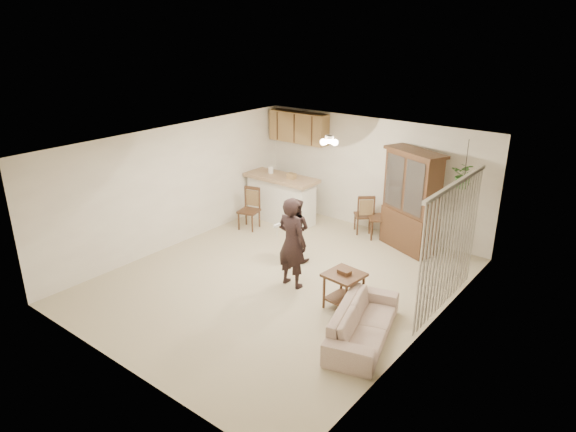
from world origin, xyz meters
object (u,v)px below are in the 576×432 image
Objects in this scene: sofa at (363,317)px; side_table at (344,290)px; china_hutch at (411,202)px; chair_bar at (249,217)px; adult at (292,238)px; chair_hutch_left at (379,225)px; child at (295,228)px; chair_hutch_right at (364,221)px.

sofa is 0.89m from side_table.
chair_bar is (-3.31, -1.22, -0.76)m from china_hutch.
chair_hutch_left is at bearing -90.87° from adult.
chair_bar is at bearing -98.13° from chair_hutch_left.
child reaches higher than chair_hutch_right.
adult is at bearing 54.10° from sofa.
side_table is (1.74, -0.97, -0.35)m from child.
adult reaches higher than side_table.
sofa is 2.07× the size of chair_hutch_right.
child is 1.95m from chair_bar.
child is (-2.43, 1.53, 0.31)m from sofa.
chair_hutch_left is 1.13× the size of chair_hutch_right.
chair_hutch_left is (-0.74, 0.15, -0.73)m from china_hutch.
side_table is 3.31m from chair_hutch_right.
chair_bar is at bearing -7.77° from chair_hutch_right.
child is at bearing 150.90° from side_table.
side_table is at bearing 34.88° from sofa.
chair_hutch_left is (2.56, 1.37, 0.02)m from chair_bar.
adult is (-1.84, 0.66, 0.53)m from sofa.
china_hutch is 1.06m from chair_hutch_left.
adult is at bearing 115.07° from child.
side_table is at bearing -63.23° from china_hutch.
china_hutch is at bearing -138.51° from child.
side_table is (-0.70, 0.56, -0.04)m from sofa.
side_table is at bearing -18.17° from chair_hutch_left.
chair_hutch_left is at bearing 9.00° from sofa.
adult reaches higher than chair_hutch_right.
chair_hutch_right is (0.36, 2.04, -0.42)m from child.
china_hutch is 2.92m from side_table.
sofa is 0.91× the size of china_hutch.
side_table is at bearing 177.71° from adult.
side_table is at bearing 73.73° from chair_hutch_right.
china_hutch reaches higher than chair_bar.
child is at bearing -53.04° from adult.
chair_hutch_right is at bearing 13.94° from sofa.
child is at bearing -106.95° from china_hutch.
child reaches higher than sofa.
adult is 1.33× the size of child.
china_hutch is at bearing 42.30° from chair_hutch_left.
sofa is 3.57m from china_hutch.
china_hutch is 3.60m from chair_bar.
chair_hutch_left reaches higher than chair_bar.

